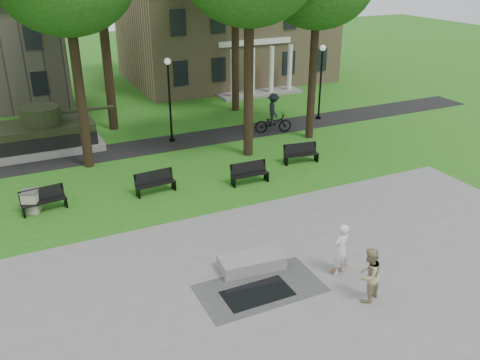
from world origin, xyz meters
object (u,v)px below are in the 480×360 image
object	(u,v)px
skateboarder	(341,249)
park_bench_0	(43,199)
cyclist	(273,117)
trash_bin	(31,201)
friend_watching	(369,275)
concrete_block	(252,262)

from	to	relation	value
skateboarder	park_bench_0	xyz separation A→B (m)	(-8.37, 9.11, -0.42)
cyclist	trash_bin	size ratio (longest dim) A/B	2.48
skateboarder	trash_bin	distance (m)	12.78
park_bench_0	trash_bin	world-z (taller)	park_bench_0
skateboarder	cyclist	distance (m)	14.93
friend_watching	park_bench_0	size ratio (longest dim) A/B	0.97
concrete_block	trash_bin	distance (m)	9.96
cyclist	trash_bin	distance (m)	14.86
park_bench_0	trash_bin	xyz separation A→B (m)	(-0.48, 0.10, -0.04)
cyclist	concrete_block	bearing A→B (deg)	164.14
concrete_block	skateboarder	bearing A→B (deg)	-31.73
concrete_block	friend_watching	size ratio (longest dim) A/B	1.22
concrete_block	park_bench_0	xyz separation A→B (m)	(-5.87, 7.57, 0.28)
concrete_block	park_bench_0	world-z (taller)	park_bench_0
friend_watching	cyclist	xyz separation A→B (m)	(5.29, 15.53, 0.05)
skateboarder	cyclist	bearing A→B (deg)	-126.70
concrete_block	park_bench_0	bearing A→B (deg)	127.81
friend_watching	cyclist	distance (m)	16.41
skateboarder	cyclist	world-z (taller)	cyclist
friend_watching	cyclist	size ratio (longest dim) A/B	0.75
concrete_block	cyclist	xyz separation A→B (m)	(7.71, 12.45, 0.72)
friend_watching	park_bench_0	distance (m)	13.50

